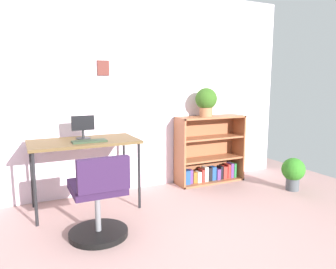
# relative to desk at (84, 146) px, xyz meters

# --- Properties ---
(wall_back) EXTENTS (5.20, 0.12, 2.47)m
(wall_back) POSITION_rel_desk_xyz_m (0.29, 0.44, 0.55)
(wall_back) COLOR silver
(wall_back) RESTS_ON ground_plane
(desk) EXTENTS (1.12, 0.60, 0.74)m
(desk) POSITION_rel_desk_xyz_m (0.00, 0.00, 0.00)
(desk) COLOR brown
(desk) RESTS_ON ground_plane
(monitor) EXTENTS (0.24, 0.16, 0.25)m
(monitor) POSITION_rel_desk_xyz_m (0.01, 0.09, 0.19)
(monitor) COLOR #262628
(monitor) RESTS_ON desk
(keyboard) EXTENTS (0.35, 0.14, 0.02)m
(keyboard) POSITION_rel_desk_xyz_m (0.03, -0.12, 0.07)
(keyboard) COLOR #263623
(keyboard) RESTS_ON desk
(office_chair) EXTENTS (0.52, 0.55, 0.77)m
(office_chair) POSITION_rel_desk_xyz_m (-0.04, -0.76, -0.35)
(office_chair) COLOR black
(office_chair) RESTS_ON ground_plane
(bookshelf_low) EXTENTS (0.95, 0.30, 0.90)m
(bookshelf_low) POSITION_rel_desk_xyz_m (1.71, 0.24, -0.30)
(bookshelf_low) COLOR #945635
(bookshelf_low) RESTS_ON ground_plane
(potted_plant_on_shelf) EXTENTS (0.28, 0.28, 0.37)m
(potted_plant_on_shelf) POSITION_rel_desk_xyz_m (1.63, 0.19, 0.43)
(potted_plant_on_shelf) COLOR #9E6642
(potted_plant_on_shelf) RESTS_ON bookshelf_low
(potted_plant_floor) EXTENTS (0.29, 0.29, 0.41)m
(potted_plant_floor) POSITION_rel_desk_xyz_m (2.47, -0.55, -0.45)
(potted_plant_floor) COLOR #474C51
(potted_plant_floor) RESTS_ON ground_plane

